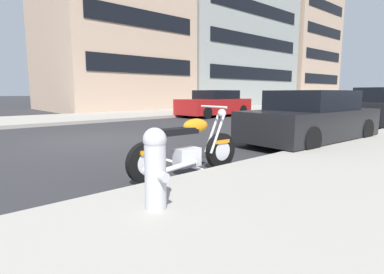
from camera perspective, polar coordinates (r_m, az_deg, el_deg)
name	(u,v)px	position (r m, az deg, el deg)	size (l,w,h in m)	color
ground_plane	(96,140)	(8.92, -17.62, -0.58)	(260.00, 260.00, 0.00)	#28282B
sidewalk_far_curb	(215,110)	(21.77, 4.32, 5.05)	(120.00, 5.00, 0.14)	gray
parking_stall_stripe	(190,166)	(5.51, -0.37, -5.53)	(0.12, 2.20, 0.01)	silver
parked_motorcycle	(188,149)	(4.88, -0.71, -2.30)	(2.14, 0.62, 1.11)	black
parked_car_near_corner	(311,119)	(8.49, 21.59, 3.23)	(4.26, 1.95, 1.38)	black
car_opposite_curb	(214,104)	(17.10, 4.27, 6.22)	(4.47, 2.01, 1.46)	#AD1919
fire_hydrant	(155,166)	(3.10, -6.96, -5.52)	(0.24, 0.36, 0.84)	#B7B7BC
townhouse_corner_block	(108,16)	(25.75, -15.52, 21.16)	(9.46, 9.97, 14.30)	tan
townhouse_far_uphill	(222,37)	(32.48, 5.70, 18.31)	(14.35, 8.92, 13.90)	#939993
townhouse_near_left	(292,50)	(42.60, 18.37, 15.26)	(9.72, 8.51, 13.47)	tan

